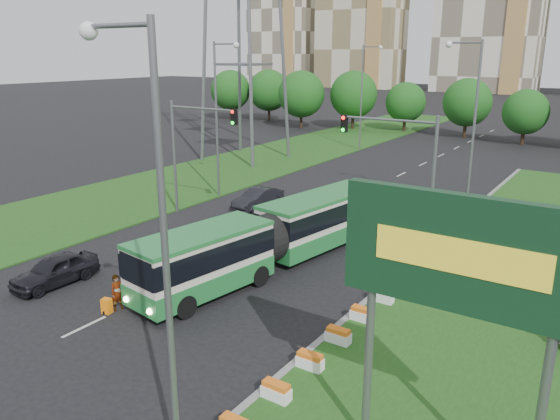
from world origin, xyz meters
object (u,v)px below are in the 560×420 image
Objects in this scene: billboard at (459,267)px; pedestrian at (117,292)px; shopping_trolley at (107,306)px; traffic_mast_left at (190,141)px; traffic_mast_median at (406,162)px; car_left_near at (55,270)px; articulated_bus at (272,236)px; car_left_far at (258,198)px.

billboard is 16.31m from pedestrian.
traffic_mast_left is at bearing 106.02° from shopping_trolley.
traffic_mast_median is 17.39m from shopping_trolley.
billboard is at bearing -81.84° from pedestrian.
shopping_trolley is at bearing 174.84° from billboard.
traffic_mast_left is 4.76× the size of pedestrian.
traffic_mast_left reaches higher than car_left_near.
pedestrian is (-7.83, -14.09, -4.51)m from traffic_mast_median.
traffic_mast_median is 4.76× the size of pedestrian.
traffic_mast_median reaches higher than shopping_trolley.
articulated_bus is at bearing -25.88° from traffic_mast_left.
billboard is 20.98m from car_left_near.
traffic_mast_left is 15.67m from pedestrian.
car_left_near is (-12.69, -13.91, -4.60)m from traffic_mast_median.
traffic_mast_left is 13.93m from car_left_near.
traffic_mast_left is 1.82× the size of car_left_near.
traffic_mast_left reaches higher than car_left_far.
traffic_mast_left is at bearing 102.51° from car_left_near.
billboard is at bearing -33.55° from traffic_mast_left.
billboard is at bearing -39.26° from car_left_far.
traffic_mast_median is at bearing 3.77° from traffic_mast_left.
shopping_trolley is (-15.47, 1.40, -5.82)m from billboard.
billboard is 1.00× the size of traffic_mast_left.
articulated_bus is 8.68m from pedestrian.
billboard is 16.59m from shopping_trolley.
car_left_near is 16.96m from car_left_far.
traffic_mast_median reaches higher than articulated_bus.
pedestrian reaches higher than shopping_trolley.
car_left_far is (-12.40, 3.04, -4.61)m from traffic_mast_median.
car_left_far is at bearing 55.75° from traffic_mast_left.
articulated_bus is 9.28m from shopping_trolley.
traffic_mast_left is (-22.63, 15.00, -0.81)m from billboard.
billboard is at bearing -30.15° from articulated_bus.
traffic_mast_median is 1.82× the size of car_left_near.
car_left_near reaches higher than shopping_trolley.
car_left_far is at bearing 136.22° from billboard.
articulated_bus is at bearing -45.92° from car_left_far.
car_left_far is (2.75, 4.04, -4.61)m from traffic_mast_left.
car_left_far is 18.20m from shopping_trolley.
traffic_mast_median is at bearing 115.03° from billboard.
billboard reaches higher than car_left_far.
articulated_bus is at bearing -130.02° from traffic_mast_median.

